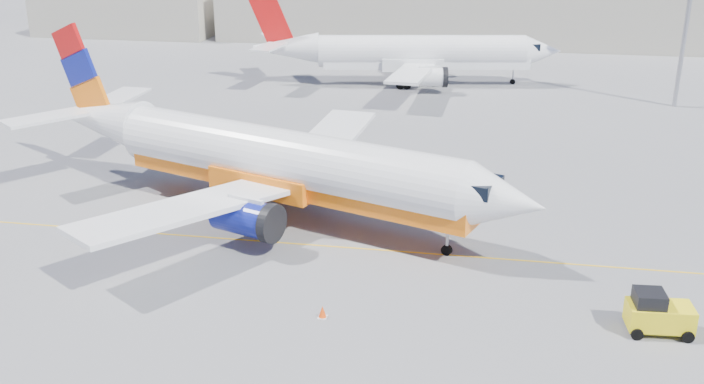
% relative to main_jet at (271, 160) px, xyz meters
% --- Properties ---
extents(ground, '(240.00, 240.00, 0.00)m').
position_rel_main_jet_xyz_m(ground, '(4.89, -7.17, -3.71)').
color(ground, slate).
rests_on(ground, ground).
extents(taxi_line, '(70.00, 0.15, 0.01)m').
position_rel_main_jet_xyz_m(taxi_line, '(4.89, -4.17, -3.70)').
color(taxi_line, gold).
rests_on(taxi_line, ground).
extents(terminal_main, '(70.00, 14.00, 8.00)m').
position_rel_main_jet_xyz_m(terminal_main, '(9.89, 67.83, 0.29)').
color(terminal_main, '#BBB2A1').
rests_on(terminal_main, ground).
extents(terminal_annex, '(26.00, 10.00, 6.00)m').
position_rel_main_jet_xyz_m(terminal_annex, '(-40.11, 64.83, -0.71)').
color(terminal_annex, '#BBB2A1').
rests_on(terminal_annex, ground).
extents(main_jet, '(36.48, 27.63, 11.12)m').
position_rel_main_jet_xyz_m(main_jet, '(0.00, 0.00, 0.00)').
color(main_jet, white).
rests_on(main_jet, ground).
extents(second_jet, '(33.81, 26.26, 10.21)m').
position_rel_main_jet_xyz_m(second_jet, '(4.84, 39.12, -0.30)').
color(second_jet, white).
rests_on(second_jet, ground).
extents(gse_tug, '(3.07, 2.02, 2.11)m').
position_rel_main_jet_xyz_m(gse_tug, '(21.63, -10.99, -2.71)').
color(gse_tug, black).
rests_on(gse_tug, ground).
extents(traffic_cone, '(0.46, 0.46, 0.64)m').
position_rel_main_jet_xyz_m(traffic_cone, '(5.88, -12.39, -3.40)').
color(traffic_cone, white).
rests_on(traffic_cone, ground).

